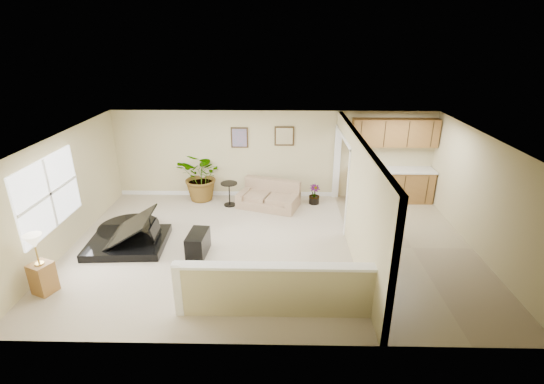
{
  "coord_description": "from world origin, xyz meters",
  "views": [
    {
      "loc": [
        0.18,
        -7.74,
        4.48
      ],
      "look_at": [
        0.01,
        0.4,
        1.17
      ],
      "focal_mm": 26.0,
      "sensor_mm": 36.0,
      "label": 1
    }
  ],
  "objects_px": {
    "piano_bench": "(198,243)",
    "palm_plant": "(203,176)",
    "loveseat": "(268,194)",
    "accent_table": "(229,191)",
    "small_plant": "(314,196)",
    "piano": "(125,216)",
    "lamp_stand": "(41,268)"
  },
  "relations": [
    {
      "from": "palm_plant",
      "to": "lamp_stand",
      "type": "distance_m",
      "value": 4.89
    },
    {
      "from": "accent_table",
      "to": "palm_plant",
      "type": "distance_m",
      "value": 0.92
    },
    {
      "from": "palm_plant",
      "to": "small_plant",
      "type": "xyz_separation_m",
      "value": [
        3.15,
        -0.21,
        -0.47
      ]
    },
    {
      "from": "loveseat",
      "to": "small_plant",
      "type": "relative_size",
      "value": 3.39
    },
    {
      "from": "small_plant",
      "to": "accent_table",
      "type": "bearing_deg",
      "value": -175.86
    },
    {
      "from": "lamp_stand",
      "to": "piano",
      "type": "bearing_deg",
      "value": 64.95
    },
    {
      "from": "palm_plant",
      "to": "piano_bench",
      "type": "bearing_deg",
      "value": -81.93
    },
    {
      "from": "accent_table",
      "to": "small_plant",
      "type": "height_order",
      "value": "accent_table"
    },
    {
      "from": "palm_plant",
      "to": "small_plant",
      "type": "height_order",
      "value": "palm_plant"
    },
    {
      "from": "palm_plant",
      "to": "piano",
      "type": "bearing_deg",
      "value": -116.93
    },
    {
      "from": "piano",
      "to": "piano_bench",
      "type": "height_order",
      "value": "piano"
    },
    {
      "from": "piano",
      "to": "palm_plant",
      "type": "distance_m",
      "value": 2.81
    },
    {
      "from": "loveseat",
      "to": "accent_table",
      "type": "xyz_separation_m",
      "value": [
        -1.08,
        0.01,
        0.08
      ]
    },
    {
      "from": "piano",
      "to": "palm_plant",
      "type": "xyz_separation_m",
      "value": [
        1.27,
        2.51,
        0.05
      ]
    },
    {
      "from": "piano_bench",
      "to": "small_plant",
      "type": "distance_m",
      "value": 3.88
    },
    {
      "from": "palm_plant",
      "to": "lamp_stand",
      "type": "xyz_separation_m",
      "value": [
        -2.15,
        -4.39,
        -0.21
      ]
    },
    {
      "from": "piano_bench",
      "to": "palm_plant",
      "type": "distance_m",
      "value": 3.04
    },
    {
      "from": "piano_bench",
      "to": "small_plant",
      "type": "relative_size",
      "value": 1.34
    },
    {
      "from": "piano",
      "to": "small_plant",
      "type": "bearing_deg",
      "value": 24.29
    },
    {
      "from": "accent_table",
      "to": "palm_plant",
      "type": "height_order",
      "value": "palm_plant"
    },
    {
      "from": "piano",
      "to": "lamp_stand",
      "type": "bearing_deg",
      "value": -118.19
    },
    {
      "from": "piano",
      "to": "loveseat",
      "type": "relative_size",
      "value": 1.12
    },
    {
      "from": "piano_bench",
      "to": "lamp_stand",
      "type": "xyz_separation_m",
      "value": [
        -2.58,
        -1.41,
        0.25
      ]
    },
    {
      "from": "piano_bench",
      "to": "small_plant",
      "type": "xyz_separation_m",
      "value": [
        2.73,
        2.76,
        -0.01
      ]
    },
    {
      "from": "piano",
      "to": "lamp_stand",
      "type": "distance_m",
      "value": 2.08
    },
    {
      "from": "loveseat",
      "to": "small_plant",
      "type": "distance_m",
      "value": 1.3
    },
    {
      "from": "small_plant",
      "to": "lamp_stand",
      "type": "bearing_deg",
      "value": -141.77
    },
    {
      "from": "accent_table",
      "to": "small_plant",
      "type": "bearing_deg",
      "value": 4.14
    },
    {
      "from": "accent_table",
      "to": "lamp_stand",
      "type": "height_order",
      "value": "lamp_stand"
    },
    {
      "from": "piano",
      "to": "accent_table",
      "type": "relative_size",
      "value": 3.17
    },
    {
      "from": "piano",
      "to": "lamp_stand",
      "type": "xyz_separation_m",
      "value": [
        -0.88,
        -1.88,
        -0.16
      ]
    },
    {
      "from": "loveseat",
      "to": "accent_table",
      "type": "relative_size",
      "value": 2.83
    }
  ]
}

